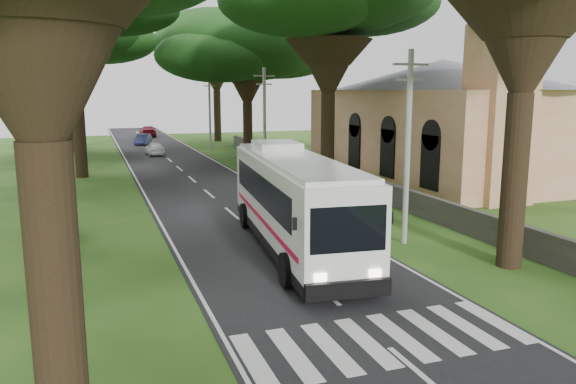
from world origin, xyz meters
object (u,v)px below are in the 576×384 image
object	(u,v)px
pole_mid	(265,120)
coach_bus	(294,200)
distant_car_c	(148,131)
distant_car_b	(143,139)
distant_car_a	(155,148)
pedestrian	(68,229)
church	(442,110)
pole_near	(408,145)
pole_far	(210,111)

from	to	relation	value
pole_mid	coach_bus	distance (m)	19.93
pole_mid	distant_car_c	size ratio (longest dim) A/B	1.57
distant_car_b	distant_car_a	bearing A→B (deg)	-71.65
distant_car_b	coach_bus	bearing A→B (deg)	-70.13
distant_car_c	pedestrian	distance (m)	56.84
coach_bus	distant_car_c	size ratio (longest dim) A/B	2.56
church	distant_car_b	xyz separation A→B (m)	(-18.78, 32.45, -4.26)
pole_mid	pedestrian	xyz separation A→B (m)	(-13.32, -16.71, -3.22)
distant_car_b	pole_mid	bearing A→B (deg)	-59.31
coach_bus	pedestrian	xyz separation A→B (m)	(-8.62, 2.54, -1.07)
pole_near	pole_far	size ratio (longest dim) A/B	1.00
church	pole_near	xyz separation A→B (m)	(-12.36, -15.55, -0.73)
distant_car_a	distant_car_c	xyz separation A→B (m)	(1.60, 22.98, 0.07)
distant_car_b	pedestrian	size ratio (longest dim) A/B	1.95
pole_near	distant_car_c	distance (m)	59.75
church	distant_car_a	bearing A→B (deg)	131.71
distant_car_c	distant_car_b	bearing A→B (deg)	84.36
distant_car_a	distant_car_b	world-z (taller)	distant_car_a
pole_mid	coach_bus	size ratio (longest dim) A/B	0.61
church	pole_near	size ratio (longest dim) A/B	3.00
coach_bus	distant_car_b	size ratio (longest dim) A/B	3.46
coach_bus	pole_near	bearing A→B (deg)	-3.41
pole_near	pedestrian	bearing A→B (deg)	166.13
pole_far	distant_car_b	bearing A→B (deg)	128.75
church	coach_bus	size ratio (longest dim) A/B	1.84
pedestrian	pole_near	bearing A→B (deg)	-119.79
church	pedestrian	world-z (taller)	church
distant_car_b	pole_far	bearing A→B (deg)	-33.46
pedestrian	pole_mid	bearing A→B (deg)	-54.47
church	pedestrian	xyz separation A→B (m)	(-25.68, -12.26, -3.94)
pole_mid	distant_car_a	bearing A→B (deg)	110.91
pole_mid	pedestrian	bearing A→B (deg)	-128.55
pole_mid	distant_car_b	distance (m)	28.93
coach_bus	pedestrian	size ratio (longest dim) A/B	6.75
pole_far	distant_car_a	distance (m)	8.01
pole_near	distant_car_a	size ratio (longest dim) A/B	2.03
pole_near	pedestrian	size ratio (longest dim) A/B	4.15
pole_near	distant_car_a	bearing A→B (deg)	99.80
church	pole_near	world-z (taller)	church
pole_mid	distant_car_b	size ratio (longest dim) A/B	2.12
pole_near	coach_bus	distance (m)	5.22
church	distant_car_c	size ratio (longest dim) A/B	4.72
church	distant_car_b	distance (m)	37.73
pole_mid	coach_bus	xyz separation A→B (m)	(-4.69, -19.25, -2.14)
pedestrian	church	bearing A→B (deg)	-80.41
church	pole_far	size ratio (longest dim) A/B	3.00
pole_mid	pole_far	distance (m)	20.00
coach_bus	distant_car_a	distance (m)	35.80
distant_car_b	church	bearing A→B (deg)	-42.15
church	distant_car_c	bearing A→B (deg)	111.23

